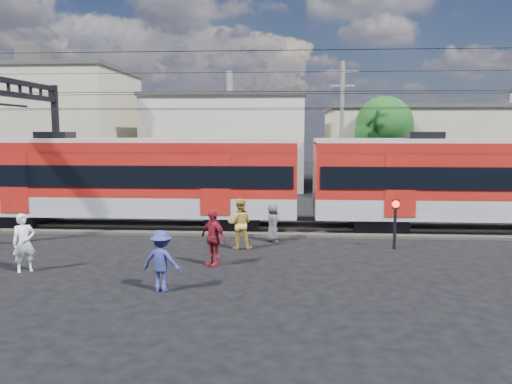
{
  "coord_description": "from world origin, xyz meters",
  "views": [
    {
      "loc": [
        2.95,
        -14.58,
        4.53
      ],
      "look_at": [
        1.65,
        5.0,
        2.1
      ],
      "focal_mm": 35.0,
      "sensor_mm": 36.0,
      "label": 1
    }
  ],
  "objects_px": {
    "pedestrian_c": "(162,261)",
    "crossing_signal": "(395,215)",
    "commuter_train": "(128,177)",
    "pedestrian_a": "(24,243)"
  },
  "relations": [
    {
      "from": "commuter_train",
      "to": "crossing_signal",
      "type": "height_order",
      "value": "commuter_train"
    },
    {
      "from": "pedestrian_c",
      "to": "crossing_signal",
      "type": "relative_size",
      "value": 0.91
    },
    {
      "from": "pedestrian_a",
      "to": "crossing_signal",
      "type": "distance_m",
      "value": 13.15
    },
    {
      "from": "pedestrian_c",
      "to": "crossing_signal",
      "type": "height_order",
      "value": "crossing_signal"
    },
    {
      "from": "commuter_train",
      "to": "pedestrian_c",
      "type": "bearing_deg",
      "value": -66.92
    },
    {
      "from": "pedestrian_c",
      "to": "pedestrian_a",
      "type": "bearing_deg",
      "value": -6.16
    },
    {
      "from": "pedestrian_a",
      "to": "crossing_signal",
      "type": "relative_size",
      "value": 0.98
    },
    {
      "from": "pedestrian_a",
      "to": "pedestrian_c",
      "type": "bearing_deg",
      "value": -54.67
    },
    {
      "from": "pedestrian_a",
      "to": "pedestrian_c",
      "type": "height_order",
      "value": "pedestrian_a"
    },
    {
      "from": "pedestrian_c",
      "to": "commuter_train",
      "type": "bearing_deg",
      "value": -54.54
    }
  ]
}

